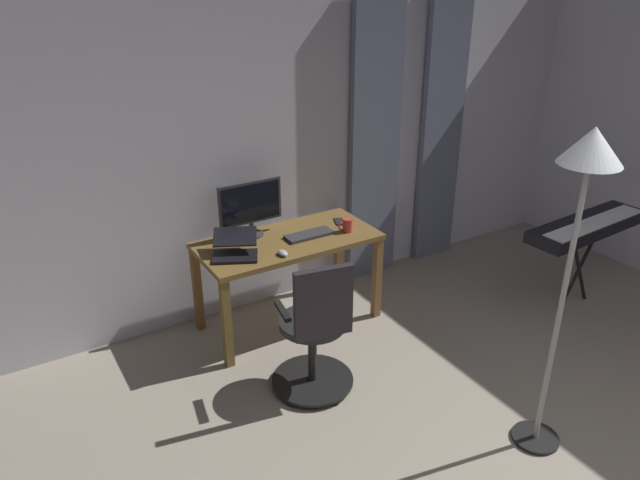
{
  "coord_description": "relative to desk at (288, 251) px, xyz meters",
  "views": [
    {
      "loc": [
        2.51,
        0.82,
        2.63
      ],
      "look_at": [
        0.66,
        -2.23,
        0.98
      ],
      "focal_mm": 33.62,
      "sensor_mm": 36.0,
      "label": 1
    }
  ],
  "objects": [
    {
      "name": "computer_keyboard",
      "position": [
        -0.16,
        0.04,
        0.11
      ],
      "size": [
        0.38,
        0.14,
        0.02
      ],
      "primitive_type": "cube",
      "color": "#333338",
      "rests_on": "desk"
    },
    {
      "name": "mug_tea",
      "position": [
        -0.46,
        0.12,
        0.15
      ],
      "size": [
        0.13,
        0.08,
        0.1
      ],
      "color": "#CC3D33",
      "rests_on": "desk"
    },
    {
      "name": "desk",
      "position": [
        0.0,
        0.0,
        0.0
      ],
      "size": [
        1.38,
        0.65,
        0.74
      ],
      "color": "brown",
      "rests_on": "ground"
    },
    {
      "name": "piano_keyboard",
      "position": [
        -2.17,
        1.02,
        0.08
      ],
      "size": [
        1.2,
        0.39,
        0.78
      ],
      "rotation": [
        0.0,
        0.0,
        0.06
      ],
      "color": "black",
      "rests_on": "ground"
    },
    {
      "name": "computer_mouse",
      "position": [
        0.16,
        0.23,
        0.12
      ],
      "size": [
        0.06,
        0.1,
        0.04
      ],
      "primitive_type": "ellipsoid",
      "color": "#B7BCC1",
      "rests_on": "desk"
    },
    {
      "name": "floor_lamp",
      "position": [
        -0.64,
        1.94,
        0.97
      ],
      "size": [
        0.31,
        0.31,
        1.93
      ],
      "color": "black",
      "rests_on": "ground"
    },
    {
      "name": "office_chair",
      "position": [
        0.26,
        0.85,
        -0.18
      ],
      "size": [
        0.56,
        0.56,
        1.0
      ],
      "rotation": [
        0.0,
        0.0,
        2.97
      ],
      "color": "black",
      "rests_on": "ground"
    },
    {
      "name": "laptop",
      "position": [
        0.45,
        0.06,
        0.15
      ],
      "size": [
        0.42,
        0.41,
        0.16
      ],
      "rotation": [
        0.0,
        0.0,
        -0.46
      ],
      "color": "black",
      "rests_on": "desk"
    },
    {
      "name": "cell_phone_by_monitor",
      "position": [
        -0.51,
        -0.07,
        0.11
      ],
      "size": [
        0.12,
        0.16,
        0.01
      ],
      "primitive_type": "cube",
      "rotation": [
        0.0,
        0.0,
        -0.38
      ],
      "color": "#232328",
      "rests_on": "desk"
    },
    {
      "name": "curtain_right_panel",
      "position": [
        -1.06,
        -0.37,
        0.64
      ],
      "size": [
        0.49,
        0.06,
        2.56
      ],
      "primitive_type": "cube",
      "color": "slate",
      "rests_on": "ground"
    },
    {
      "name": "back_room_partition",
      "position": [
        -0.58,
        -0.48,
        0.78
      ],
      "size": [
        5.42,
        0.1,
        2.83
      ],
      "primitive_type": "cube",
      "color": "silver",
      "rests_on": "ground"
    },
    {
      "name": "curtain_left_panel",
      "position": [
        -1.81,
        -0.37,
        0.64
      ],
      "size": [
        0.44,
        0.06,
        2.56
      ],
      "primitive_type": "cube",
      "color": "slate",
      "rests_on": "ground"
    },
    {
      "name": "computer_monitor",
      "position": [
        0.2,
        -0.21,
        0.35
      ],
      "size": [
        0.51,
        0.18,
        0.43
      ],
      "color": "#333338",
      "rests_on": "desk"
    }
  ]
}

